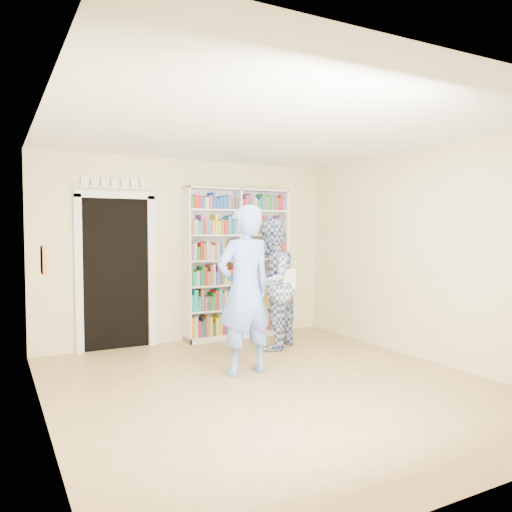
{
  "coord_description": "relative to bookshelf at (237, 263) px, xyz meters",
  "views": [
    {
      "loc": [
        -2.64,
        -4.54,
        1.66
      ],
      "look_at": [
        0.27,
        0.9,
        1.34
      ],
      "focal_mm": 35.0,
      "sensor_mm": 36.0,
      "label": 1
    }
  ],
  "objects": [
    {
      "name": "wall_art",
      "position": [
        -2.94,
        -2.14,
        0.24
      ],
      "size": [
        0.03,
        0.25,
        0.25
      ],
      "primitive_type": "cube",
      "color": "brown",
      "rests_on": "wall_left"
    },
    {
      "name": "doorway",
      "position": [
        -1.81,
        0.13,
        0.02
      ],
      "size": [
        1.1,
        0.08,
        2.43
      ],
      "color": "black",
      "rests_on": "floor"
    },
    {
      "name": "floor",
      "position": [
        -0.71,
        -2.34,
        -1.16
      ],
      "size": [
        5.0,
        5.0,
        0.0
      ],
      "primitive_type": "plane",
      "color": "#977549",
      "rests_on": "ground"
    },
    {
      "name": "wall_right",
      "position": [
        1.54,
        -2.34,
        0.19
      ],
      "size": [
        0.0,
        5.0,
        5.0
      ],
      "primitive_type": "plane",
      "rotation": [
        1.57,
        0.0,
        -1.57
      ],
      "color": "beige",
      "rests_on": "floor"
    },
    {
      "name": "wall_back",
      "position": [
        -0.71,
        0.16,
        0.19
      ],
      "size": [
        4.5,
        0.0,
        4.5
      ],
      "primitive_type": "plane",
      "rotation": [
        1.57,
        0.0,
        0.0
      ],
      "color": "beige",
      "rests_on": "floor"
    },
    {
      "name": "wall_left",
      "position": [
        -2.96,
        -2.34,
        0.19
      ],
      "size": [
        0.0,
        5.0,
        5.0
      ],
      "primitive_type": "plane",
      "rotation": [
        1.57,
        0.0,
        1.57
      ],
      "color": "beige",
      "rests_on": "floor"
    },
    {
      "name": "man_plaid",
      "position": [
        0.09,
        -0.87,
        -0.25
      ],
      "size": [
        1.12,
        1.08,
        1.82
      ],
      "primitive_type": "imported",
      "rotation": [
        0.0,
        0.0,
        3.79
      ],
      "color": "#2B4885",
      "rests_on": "floor"
    },
    {
      "name": "ceiling",
      "position": [
        -0.71,
        -2.34,
        1.54
      ],
      "size": [
        5.0,
        5.0,
        0.0
      ],
      "primitive_type": "plane",
      "rotation": [
        3.14,
        0.0,
        0.0
      ],
      "color": "white",
      "rests_on": "wall_back"
    },
    {
      "name": "bookshelf",
      "position": [
        0.0,
        0.0,
        0.0
      ],
      "size": [
        1.67,
        0.31,
        2.29
      ],
      "rotation": [
        0.0,
        0.0,
        0.35
      ],
      "color": "white",
      "rests_on": "floor"
    },
    {
      "name": "man_blue",
      "position": [
        -0.78,
        -1.81,
        -0.18
      ],
      "size": [
        0.75,
        0.53,
        1.95
      ],
      "primitive_type": "imported",
      "rotation": [
        0.0,
        0.0,
        3.24
      ],
      "color": "#698EEA",
      "rests_on": "floor"
    },
    {
      "name": "paper_sheet",
      "position": [
        0.25,
        -1.11,
        -0.17
      ],
      "size": [
        0.21,
        0.01,
        0.29
      ],
      "primitive_type": "cube",
      "rotation": [
        0.0,
        0.0,
        0.03
      ],
      "color": "white",
      "rests_on": "man_plaid"
    }
  ]
}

